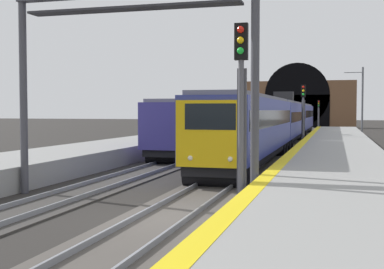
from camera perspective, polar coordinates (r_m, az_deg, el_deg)
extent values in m
plane|color=#282623|center=(14.82, -2.96, -9.41)|extent=(320.00, 320.00, 0.00)
cube|color=gray|center=(13.98, 15.69, -8.16)|extent=(112.00, 4.82, 0.99)
cube|color=yellow|center=(14.05, 6.83, -5.95)|extent=(112.00, 0.50, 0.01)
cube|color=#4C4742|center=(14.81, -2.96, -9.29)|extent=(160.00, 2.77, 0.06)
cube|color=gray|center=(15.03, -5.59, -8.72)|extent=(160.00, 0.07, 0.15)
cube|color=gray|center=(14.58, -0.25, -9.06)|extent=(160.00, 0.07, 0.15)
cube|color=#383533|center=(16.77, -17.88, -8.00)|extent=(160.00, 2.61, 0.06)
cube|color=gray|center=(17.15, -19.90, -7.44)|extent=(160.00, 0.07, 0.15)
cube|color=gray|center=(16.37, -15.77, -7.86)|extent=(160.00, 0.07, 0.15)
cube|color=navy|center=(28.89, 6.39, 1.08)|extent=(18.55, 2.88, 2.79)
cube|color=black|center=(28.88, 6.40, 1.85)|extent=(17.81, 2.91, 0.83)
cube|color=slate|center=(28.89, 6.41, 4.04)|extent=(18.00, 2.45, 0.20)
cube|color=black|center=(28.98, 6.38, -2.03)|extent=(18.18, 2.53, 0.48)
cylinder|color=black|center=(20.83, 2.65, -4.70)|extent=(0.86, 2.63, 0.86)
cylinder|color=black|center=(22.58, 3.68, -4.13)|extent=(0.86, 2.63, 0.86)
cylinder|color=black|center=(35.49, 8.09, -1.67)|extent=(0.86, 2.63, 0.86)
cylinder|color=black|center=(37.27, 8.45, -1.47)|extent=(0.86, 2.63, 0.86)
cube|color=#E5B20F|center=(19.76, 2.04, 0.07)|extent=(0.12, 2.74, 2.59)
cube|color=black|center=(19.70, 2.01, 1.98)|extent=(0.04, 2.00, 1.00)
sphere|color=#F2EACC|center=(19.60, 4.23, -2.72)|extent=(0.20, 0.20, 0.20)
sphere|color=#F2EACC|center=(19.97, -0.20, -2.62)|extent=(0.20, 0.20, 0.20)
cube|color=navy|center=(47.83, 10.06, 1.68)|extent=(18.55, 2.88, 2.79)
cube|color=black|center=(47.83, 10.06, 1.99)|extent=(17.81, 2.91, 0.80)
cube|color=slate|center=(47.83, 10.07, 3.47)|extent=(18.00, 2.45, 0.20)
cube|color=black|center=(47.88, 10.04, -0.20)|extent=(18.18, 2.53, 0.48)
cylinder|color=black|center=(40.05, 8.93, -1.18)|extent=(0.86, 2.63, 0.86)
cylinder|color=black|center=(41.84, 9.22, -1.02)|extent=(0.86, 2.63, 0.86)
cylinder|color=black|center=(53.97, 10.67, -0.21)|extent=(0.86, 2.63, 0.86)
cylinder|color=black|center=(55.76, 10.83, -0.12)|extent=(0.86, 2.63, 0.86)
cube|color=navy|center=(66.86, 11.64, 1.93)|extent=(18.55, 2.88, 2.79)
cube|color=black|center=(66.85, 11.64, 2.25)|extent=(17.81, 2.91, 0.82)
cube|color=slate|center=(66.85, 11.65, 3.21)|extent=(18.00, 2.45, 0.20)
cube|color=black|center=(66.89, 11.63, 0.59)|extent=(18.18, 2.53, 0.48)
cylinder|color=black|center=(58.84, 11.07, 0.02)|extent=(0.86, 2.63, 0.86)
cylinder|color=black|center=(60.63, 11.20, 0.09)|extent=(0.86, 2.63, 0.86)
cylinder|color=black|center=(73.18, 11.97, 0.52)|extent=(0.86, 2.63, 0.86)
cylinder|color=black|center=(74.98, 12.06, 0.57)|extent=(0.86, 2.63, 0.86)
cube|color=black|center=(47.84, 10.08, 4.13)|extent=(1.30, 1.72, 0.90)
cube|color=navy|center=(37.45, 1.48, 1.33)|extent=(18.90, 3.01, 2.65)
cube|color=black|center=(37.44, 1.48, 2.04)|extent=(18.15, 3.03, 0.78)
cube|color=slate|center=(37.44, 1.48, 3.52)|extent=(18.33, 2.57, 0.20)
cube|color=black|center=(37.51, 1.48, -0.96)|extent=(18.52, 2.66, 0.47)
cylinder|color=black|center=(45.60, 4.10, -0.70)|extent=(0.87, 2.64, 0.85)
cylinder|color=black|center=(43.84, 3.61, -0.83)|extent=(0.87, 2.64, 0.85)
cylinder|color=black|center=(31.30, -1.51, -2.23)|extent=(0.87, 2.64, 0.85)
cylinder|color=black|center=(29.60, -2.56, -2.52)|extent=(0.87, 2.64, 0.85)
cube|color=#E5B20F|center=(46.69, 4.41, 1.42)|extent=(0.14, 2.75, 2.37)
cube|color=black|center=(46.72, 4.42, 2.24)|extent=(0.06, 2.01, 0.96)
sphere|color=#F2EACC|center=(46.93, 3.47, 0.41)|extent=(0.20, 0.20, 0.20)
sphere|color=#F2EACC|center=(46.62, 5.36, 0.38)|extent=(0.20, 0.20, 0.20)
cube|color=navy|center=(56.58, 6.31, 1.77)|extent=(18.90, 3.01, 2.65)
cube|color=black|center=(56.58, 6.31, 2.18)|extent=(18.15, 3.03, 0.77)
cube|color=slate|center=(56.58, 6.32, 3.22)|extent=(18.33, 2.57, 0.20)
cube|color=black|center=(56.62, 6.30, 0.25)|extent=(18.52, 2.66, 0.47)
cylinder|color=black|center=(64.70, 7.52, 0.28)|extent=(0.87, 2.64, 0.85)
cylinder|color=black|center=(62.92, 7.28, 0.21)|extent=(0.87, 2.64, 0.85)
cylinder|color=black|center=(50.37, 5.08, -0.38)|extent=(0.87, 2.64, 0.85)
cylinder|color=black|center=(48.61, 4.67, -0.49)|extent=(0.87, 2.64, 0.85)
cube|color=navy|center=(75.92, 8.69, 1.98)|extent=(18.90, 3.01, 2.65)
cube|color=black|center=(75.91, 8.69, 2.15)|extent=(18.15, 3.03, 0.77)
cube|color=slate|center=(75.91, 8.70, 3.06)|extent=(18.33, 2.57, 0.20)
cube|color=black|center=(75.95, 8.68, 0.85)|extent=(18.52, 2.66, 0.47)
cylinder|color=black|center=(83.88, 9.38, 0.81)|extent=(0.87, 2.64, 0.85)
cylinder|color=black|center=(82.09, 9.23, 0.77)|extent=(0.87, 2.64, 0.85)
cylinder|color=black|center=(69.83, 8.03, 0.45)|extent=(0.87, 2.64, 0.85)
cylinder|color=black|center=(68.05, 7.82, 0.39)|extent=(0.87, 2.64, 0.85)
cube|color=black|center=(56.58, 6.32, 3.77)|extent=(1.31, 1.73, 0.90)
cylinder|color=#4C4C54|center=(15.00, 5.41, -0.50)|extent=(0.16, 0.16, 4.55)
cube|color=black|center=(15.11, 5.46, 10.16)|extent=(0.20, 0.38, 1.05)
cube|color=#4C4C54|center=(15.14, 5.51, -0.47)|extent=(0.04, 0.28, 4.09)
sphere|color=red|center=(15.03, 5.38, 11.45)|extent=(0.20, 0.20, 0.20)
sphere|color=yellow|center=(14.98, 5.37, 10.32)|extent=(0.20, 0.20, 0.20)
sphere|color=green|center=(14.95, 5.37, 9.18)|extent=(0.20, 0.20, 0.20)
cylinder|color=#4C4C54|center=(44.09, 12.15, 1.31)|extent=(0.16, 0.16, 4.19)
cube|color=black|center=(44.11, 12.19, 4.71)|extent=(0.20, 0.38, 1.05)
cube|color=#4C4C54|center=(44.23, 12.16, 1.31)|extent=(0.04, 0.28, 3.77)
sphere|color=red|center=(43.99, 12.18, 5.14)|extent=(0.20, 0.20, 0.20)
sphere|color=yellow|center=(43.98, 12.18, 4.75)|extent=(0.20, 0.20, 0.20)
sphere|color=green|center=(43.97, 12.17, 4.36)|extent=(0.20, 0.20, 0.20)
cylinder|color=#4C4C54|center=(83.46, 13.78, 1.71)|extent=(0.16, 0.16, 3.64)
cube|color=black|center=(83.46, 13.80, 3.33)|extent=(0.20, 0.38, 1.05)
cube|color=#4C4C54|center=(83.60, 13.78, 1.72)|extent=(0.04, 0.28, 3.28)
sphere|color=red|center=(83.33, 13.80, 3.55)|extent=(0.20, 0.20, 0.20)
sphere|color=yellow|center=(83.33, 13.80, 3.34)|extent=(0.20, 0.20, 0.20)
sphere|color=green|center=(83.32, 13.79, 3.14)|extent=(0.20, 0.20, 0.20)
cylinder|color=#3F3F47|center=(20.19, -18.09, 3.78)|extent=(0.28, 0.28, 7.08)
cylinder|color=#3F3F47|center=(17.01, 6.96, 4.13)|extent=(0.28, 0.28, 7.08)
cube|color=#2D2D33|center=(18.50, -6.71, 13.64)|extent=(0.70, 7.77, 0.08)
cube|color=brown|center=(96.60, 11.53, 3.29)|extent=(2.21, 20.67, 8.47)
cube|color=black|center=(95.44, 11.47, 2.54)|extent=(0.12, 11.57, 5.93)
cylinder|color=black|center=(95.49, 11.49, 4.32)|extent=(0.12, 11.57, 11.57)
cylinder|color=#595B60|center=(61.88, 18.27, 3.38)|extent=(0.22, 0.22, 8.02)
cylinder|color=#595B60|center=(61.98, 17.37, 6.55)|extent=(0.08, 2.04, 0.08)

